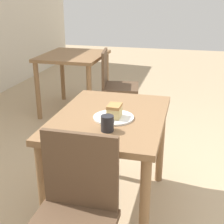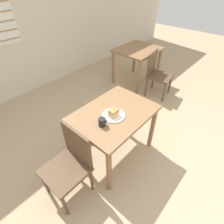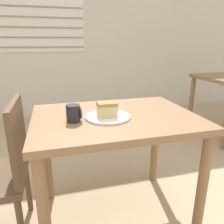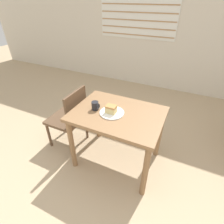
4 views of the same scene
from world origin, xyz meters
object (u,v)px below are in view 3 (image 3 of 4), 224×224
(dining_table_near, at_px, (115,133))
(cake_slice, at_px, (107,109))
(plate, at_px, (108,117))
(coffee_mug, at_px, (74,113))

(dining_table_near, xyz_separation_m, cake_slice, (-0.06, -0.04, 0.17))
(plate, bearing_deg, dining_table_near, 32.60)
(plate, xyz_separation_m, cake_slice, (-0.01, -0.01, 0.05))
(plate, distance_m, coffee_mug, 0.20)
(cake_slice, xyz_separation_m, coffee_mug, (-0.19, -0.00, -0.01))
(cake_slice, distance_m, coffee_mug, 0.19)
(dining_table_near, bearing_deg, plate, -147.40)
(coffee_mug, bearing_deg, dining_table_near, 10.41)
(dining_table_near, xyz_separation_m, plate, (-0.05, -0.03, 0.12))
(cake_slice, relative_size, coffee_mug, 1.16)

